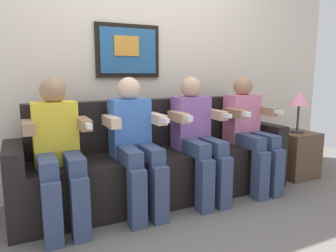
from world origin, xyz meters
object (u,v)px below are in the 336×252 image
object	(u,v)px
side_table_right	(295,154)
table_lamp	(299,100)
person_left_center	(135,140)
couch	(160,165)
person_leftmost	(58,148)
person_right_center	(197,134)
person_rightmost	(249,129)

from	to	relation	value
side_table_right	table_lamp	bearing A→B (deg)	-101.39
side_table_right	table_lamp	xyz separation A→B (m)	(-0.00, -0.01, 0.61)
person_left_center	side_table_right	xyz separation A→B (m)	(1.91, 0.06, -0.36)
couch	person_leftmost	world-z (taller)	person_leftmost
couch	person_left_center	distance (m)	0.45
person_left_center	person_right_center	size ratio (longest dim) A/B	1.00
person_left_center	table_lamp	distance (m)	1.92
person_leftmost	person_left_center	distance (m)	0.59
person_left_center	person_right_center	xyz separation A→B (m)	(0.59, -0.00, 0.00)
person_rightmost	person_left_center	bearing A→B (deg)	179.98
person_left_center	person_right_center	distance (m)	0.59
person_rightmost	side_table_right	bearing A→B (deg)	4.88
couch	table_lamp	world-z (taller)	table_lamp
person_leftmost	person_rightmost	xyz separation A→B (m)	(1.78, -0.00, 0.00)
couch	person_leftmost	bearing A→B (deg)	-169.27
side_table_right	person_left_center	bearing A→B (deg)	-178.17
couch	person_right_center	bearing A→B (deg)	-29.68
person_rightmost	side_table_right	world-z (taller)	person_rightmost
person_right_center	side_table_right	world-z (taller)	person_right_center
person_rightmost	table_lamp	distance (m)	0.76
person_leftmost	table_lamp	xyz separation A→B (m)	(2.50, 0.05, 0.25)
couch	person_leftmost	xyz separation A→B (m)	(-0.89, -0.17, 0.29)
person_rightmost	table_lamp	bearing A→B (deg)	4.19
couch	person_left_center	world-z (taller)	person_left_center
couch	person_left_center	size ratio (longest dim) A/B	2.27
couch	person_left_center	xyz separation A→B (m)	(-0.30, -0.17, 0.29)
person_left_center	person_rightmost	distance (m)	1.19
person_leftmost	table_lamp	distance (m)	2.51
person_rightmost	person_right_center	bearing A→B (deg)	180.00
person_right_center	person_left_center	bearing A→B (deg)	179.95
couch	side_table_right	bearing A→B (deg)	-3.82
person_rightmost	table_lamp	size ratio (longest dim) A/B	2.41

